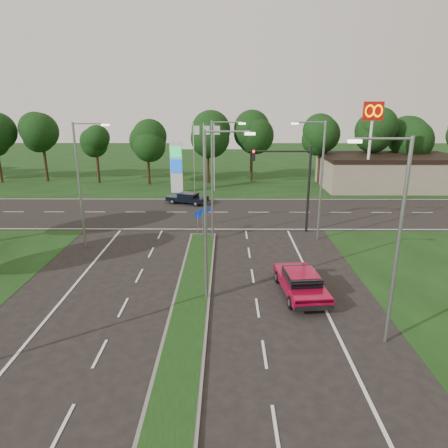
{
  "coord_description": "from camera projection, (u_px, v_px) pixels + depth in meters",
  "views": [
    {
      "loc": [
        1.87,
        -13.59,
        10.2
      ],
      "look_at": [
        1.71,
        12.8,
        2.2
      ],
      "focal_mm": 32.0,
      "sensor_mm": 36.0,
      "label": 1
    }
  ],
  "objects": [
    {
      "name": "commercial_building",
      "position": [
        388.0,
        172.0,
        49.72
      ],
      "size": [
        16.0,
        9.0,
        4.0
      ],
      "primitive_type": "cube",
      "color": "gray",
      "rests_on": "ground"
    },
    {
      "name": "traffic_signal",
      "position": [
        293.0,
        176.0,
        31.81
      ],
      "size": [
        5.1,
        0.42,
        7.0
      ],
      "color": "black",
      "rests_on": "ground"
    },
    {
      "name": "verge_far",
      "position": [
        216.0,
        165.0,
        68.61
      ],
      "size": [
        160.0,
        50.0,
        0.02
      ],
      "primitive_type": "cube",
      "color": "black",
      "rests_on": "ground"
    },
    {
      "name": "red_sedan",
      "position": [
        301.0,
        282.0,
        22.02
      ],
      "size": [
        2.49,
        5.12,
        1.36
      ],
      "rotation": [
        0.0,
        0.0,
        0.1
      ],
      "color": "maroon",
      "rests_on": "ground"
    },
    {
      "name": "streetlight_left_far",
      "position": [
        81.0,
        180.0,
        27.95
      ],
      "size": [
        2.53,
        0.22,
        9.0
      ],
      "color": "gray",
      "rests_on": "ground"
    },
    {
      "name": "median_signs",
      "position": [
        202.0,
        217.0,
        31.17
      ],
      "size": [
        1.16,
        1.76,
        2.38
      ],
      "color": "gray",
      "rests_on": "ground"
    },
    {
      "name": "median_kerb",
      "position": [
        188.0,
        317.0,
        19.79
      ],
      "size": [
        2.0,
        26.0,
        0.12
      ],
      "primitive_type": "cube",
      "color": "slate",
      "rests_on": "ground"
    },
    {
      "name": "streetlight_right_near",
      "position": [
        395.0,
        233.0,
        16.37
      ],
      "size": [
        2.53,
        0.22,
        9.0
      ],
      "rotation": [
        0.0,
        0.0,
        3.14
      ],
      "color": "gray",
      "rests_on": "ground"
    },
    {
      "name": "ground",
      "position": [
        179.0,
        369.0,
        15.98
      ],
      "size": [
        160.0,
        160.0,
        0.0
      ],
      "primitive_type": "plane",
      "color": "black",
      "rests_on": "ground"
    },
    {
      "name": "streetlight_right_far",
      "position": [
        319.0,
        175.0,
        29.76
      ],
      "size": [
        2.53,
        0.22,
        9.0
      ],
      "rotation": [
        0.0,
        0.0,
        3.14
      ],
      "color": "gray",
      "rests_on": "ground"
    },
    {
      "name": "streetlight_median_near",
      "position": [
        209.0,
        209.0,
        20.24
      ],
      "size": [
        2.53,
        0.22,
        9.0
      ],
      "color": "gray",
      "rests_on": "ground"
    },
    {
      "name": "streetlight_median_far",
      "position": [
        215.0,
        175.0,
        29.81
      ],
      "size": [
        2.53,
        0.22,
        9.0
      ],
      "color": "gray",
      "rests_on": "ground"
    },
    {
      "name": "gas_pylon",
      "position": [
        178.0,
        166.0,
        46.7
      ],
      "size": [
        5.8,
        1.26,
        8.0
      ],
      "color": "silver",
      "rests_on": "ground"
    },
    {
      "name": "treeline_far",
      "position": [
        213.0,
        130.0,
        52.21
      ],
      "size": [
        6.0,
        6.0,
        9.9
      ],
      "color": "black",
      "rests_on": "ground"
    },
    {
      "name": "navy_sedan",
      "position": [
        187.0,
        198.0,
        42.12
      ],
      "size": [
        4.59,
        3.16,
        1.17
      ],
      "rotation": [
        0.0,
        0.0,
        1.2
      ],
      "color": "black",
      "rests_on": "ground"
    },
    {
      "name": "mcdonalds_sign",
      "position": [
        372.0,
        124.0,
        44.15
      ],
      "size": [
        2.2,
        0.47,
        10.4
      ],
      "color": "silver",
      "rests_on": "ground"
    },
    {
      "name": "cross_road",
      "position": [
        207.0,
        212.0,
        38.94
      ],
      "size": [
        160.0,
        12.0,
        0.02
      ],
      "primitive_type": "cube",
      "color": "black",
      "rests_on": "ground"
    }
  ]
}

